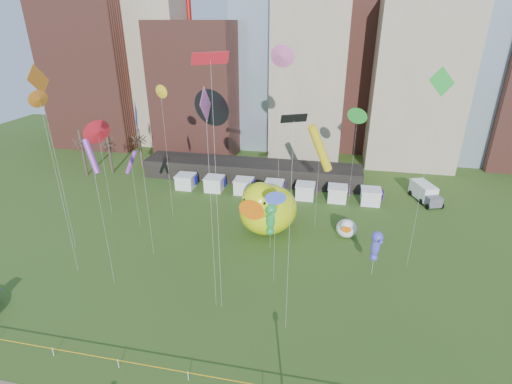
% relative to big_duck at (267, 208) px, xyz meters
% --- Properties ---
extents(ground, '(160.00, 160.00, 0.00)m').
position_rel_big_duck_xyz_m(ground, '(-1.88, -24.17, -3.60)').
color(ground, '#345119').
rests_on(ground, ground).
extents(skyline, '(101.00, 23.00, 68.00)m').
position_rel_big_duck_xyz_m(skyline, '(0.37, 36.89, 17.84)').
color(skyline, brown).
rests_on(skyline, ground).
extents(pavilion, '(38.00, 6.00, 3.20)m').
position_rel_big_duck_xyz_m(pavilion, '(-5.88, 17.83, -2.00)').
color(pavilion, black).
rests_on(pavilion, ground).
extents(vendor_tents, '(33.24, 2.80, 2.40)m').
position_rel_big_duck_xyz_m(vendor_tents, '(-0.86, 11.83, -2.50)').
color(vendor_tents, white).
rests_on(vendor_tents, ground).
extents(bare_trees, '(8.44, 6.44, 8.50)m').
position_rel_big_duck_xyz_m(bare_trees, '(-32.05, 16.37, 0.41)').
color(bare_trees, '#382B21').
rests_on(bare_trees, ground).
extents(caution_tape, '(50.00, 0.06, 0.90)m').
position_rel_big_duck_xyz_m(caution_tape, '(-1.88, -24.17, -2.92)').
color(caution_tape, white).
rests_on(caution_tape, ground).
extents(big_duck, '(9.15, 10.96, 7.85)m').
position_rel_big_duck_xyz_m(big_duck, '(0.00, 0.00, 0.00)').
color(big_duck, '#D1E50B').
rests_on(big_duck, ground).
extents(small_duck, '(2.81, 3.71, 2.82)m').
position_rel_big_duck_xyz_m(small_duck, '(10.41, 0.86, -2.31)').
color(small_duck, white).
rests_on(small_duck, ground).
extents(seahorse_green, '(1.80, 2.02, 6.09)m').
position_rel_big_duck_xyz_m(seahorse_green, '(1.16, -3.95, 0.76)').
color(seahorse_green, silver).
rests_on(seahorse_green, ground).
extents(seahorse_purple, '(1.54, 1.76, 5.45)m').
position_rel_big_duck_xyz_m(seahorse_purple, '(13.19, -6.94, 0.33)').
color(seahorse_purple, silver).
rests_on(seahorse_purple, ground).
extents(box_truck, '(4.18, 6.56, 2.62)m').
position_rel_big_duck_xyz_m(box_truck, '(22.49, 14.67, -2.26)').
color(box_truck, white).
rests_on(box_truck, ground).
extents(kite_0, '(2.49, 2.31, 23.78)m').
position_rel_big_duck_xyz_m(kite_0, '(-1.70, -15.48, 19.51)').
color(kite_0, silver).
rests_on(kite_0, ground).
extents(kite_1, '(2.27, 1.69, 23.36)m').
position_rel_big_duck_xyz_m(kite_1, '(1.05, 2.64, 18.45)').
color(kite_1, silver).
rests_on(kite_1, ground).
extents(kite_2, '(2.73, 1.97, 20.74)m').
position_rel_big_duck_xyz_m(kite_2, '(-2.39, -13.33, 15.61)').
color(kite_2, silver).
rests_on(kite_2, ground).
extents(kite_3, '(1.88, 1.49, 15.14)m').
position_rel_big_duck_xyz_m(kite_3, '(10.78, 9.32, 10.44)').
color(kite_3, silver).
rests_on(kite_3, ground).
extents(kite_4, '(1.51, 1.03, 18.64)m').
position_rel_big_duck_xyz_m(kite_4, '(-13.70, 0.98, 14.14)').
color(kite_4, silver).
rests_on(kite_4, ground).
extents(kite_5, '(1.43, 0.56, 10.68)m').
position_rel_big_duck_xyz_m(kite_5, '(2.66, -10.35, 6.32)').
color(kite_5, silver).
rests_on(kite_5, ground).
extents(kite_6, '(0.35, 1.59, 20.00)m').
position_rel_big_duck_xyz_m(kite_6, '(-19.37, -12.90, 15.51)').
color(kite_6, silver).
rests_on(kite_6, ground).
extents(kite_7, '(1.92, 1.43, 15.92)m').
position_rel_big_duck_xyz_m(kite_7, '(-14.21, -14.01, 10.68)').
color(kite_7, silver).
rests_on(kite_7, ground).
extents(kite_8, '(1.16, 3.08, 13.72)m').
position_rel_big_duck_xyz_m(kite_8, '(-23.34, 0.99, 8.57)').
color(kite_8, silver).
rests_on(kite_8, ground).
extents(kite_9, '(0.10, 2.86, 21.31)m').
position_rel_big_duck_xyz_m(kite_9, '(-2.27, -15.45, 15.87)').
color(kite_9, silver).
rests_on(kite_9, ground).
extents(kite_10, '(1.90, 1.22, 19.79)m').
position_rel_big_duck_xyz_m(kite_10, '(4.85, -17.00, 15.55)').
color(kite_10, silver).
rests_on(kite_10, ground).
extents(kite_11, '(2.60, 1.07, 22.04)m').
position_rel_big_duck_xyz_m(kite_11, '(17.30, -4.38, 16.58)').
color(kite_11, silver).
rests_on(kite_11, ground).
extents(kite_12, '(3.84, 3.02, 14.33)m').
position_rel_big_duck_xyz_m(kite_12, '(6.24, 3.24, 7.45)').
color(kite_12, silver).
rests_on(kite_12, ground).
extents(kite_13, '(1.40, 3.04, 18.36)m').
position_rel_big_duck_xyz_m(kite_13, '(-12.57, -7.81, 12.88)').
color(kite_13, silver).
rests_on(kite_13, ground).
extents(kite_14, '(0.14, 3.26, 21.94)m').
position_rel_big_duck_xyz_m(kite_14, '(-22.47, -8.80, 16.38)').
color(kite_14, silver).
rests_on(kite_14, ground).
extents(kite_15, '(1.90, 0.91, 10.94)m').
position_rel_big_duck_xyz_m(kite_15, '(-17.20, -2.19, 5.76)').
color(kite_15, silver).
rests_on(kite_15, ground).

